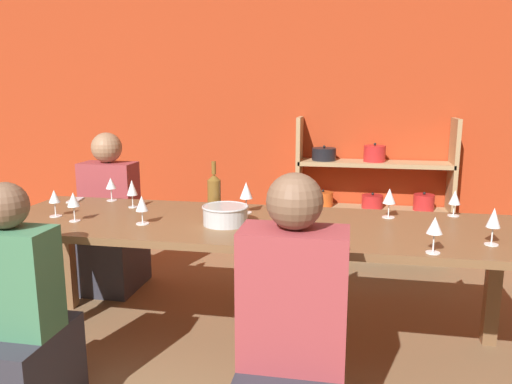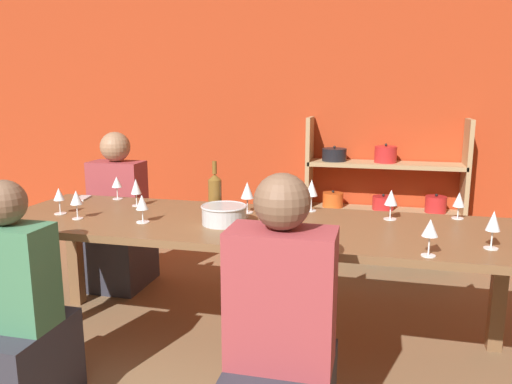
{
  "view_description": "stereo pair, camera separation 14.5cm",
  "coord_description": "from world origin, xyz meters",
  "px_view_note": "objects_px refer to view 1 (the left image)",
  "views": [
    {
      "loc": [
        0.55,
        -0.84,
        1.48
      ],
      "look_at": [
        0.04,
        1.87,
        0.92
      ],
      "focal_mm": 35.0,
      "sensor_mm": 36.0,
      "label": 1
    },
    {
      "loc": [
        0.69,
        -0.81,
        1.48
      ],
      "look_at": [
        0.04,
        1.87,
        0.92
      ],
      "focal_mm": 35.0,
      "sensor_mm": 36.0,
      "label": 2
    }
  ],
  "objects_px": {
    "wine_glass_red_c": "(246,191)",
    "wine_glass_red_d": "(54,198)",
    "dining_table": "(253,236)",
    "wine_glass_white_a": "(310,188)",
    "wine_glass_empty_b": "(494,219)",
    "wine_glass_white_d": "(389,197)",
    "mixing_bowl": "(225,214)",
    "wine_glass_empty_c": "(142,204)",
    "shelf_unit": "(373,205)",
    "person_far_a": "(112,232)",
    "wine_glass_red_b": "(132,189)",
    "wine_bottle_green": "(214,194)",
    "person_near_b": "(292,356)",
    "wine_glass_empty_a": "(455,198)",
    "wine_glass_red_a": "(435,227)",
    "cell_phone": "(75,200)",
    "person_near_a": "(18,335)",
    "wine_glass_white_c": "(111,184)",
    "wine_glass_white_b": "(73,201)"
  },
  "relations": [
    {
      "from": "shelf_unit",
      "to": "wine_glass_white_a",
      "type": "bearing_deg",
      "value": -106.43
    },
    {
      "from": "dining_table",
      "to": "wine_glass_empty_a",
      "type": "distance_m",
      "value": 1.19
    },
    {
      "from": "shelf_unit",
      "to": "wine_glass_white_b",
      "type": "height_order",
      "value": "shelf_unit"
    },
    {
      "from": "wine_glass_red_b",
      "to": "wine_glass_red_c",
      "type": "relative_size",
      "value": 0.93
    },
    {
      "from": "dining_table",
      "to": "wine_glass_white_a",
      "type": "xyz_separation_m",
      "value": [
        0.28,
        0.34,
        0.22
      ]
    },
    {
      "from": "wine_glass_white_d",
      "to": "wine_glass_red_c",
      "type": "distance_m",
      "value": 0.82
    },
    {
      "from": "wine_glass_empty_b",
      "to": "wine_glass_white_d",
      "type": "xyz_separation_m",
      "value": [
        -0.44,
        0.44,
        -0.01
      ]
    },
    {
      "from": "shelf_unit",
      "to": "wine_glass_empty_c",
      "type": "bearing_deg",
      "value": -123.22
    },
    {
      "from": "mixing_bowl",
      "to": "wine_glass_red_b",
      "type": "distance_m",
      "value": 0.73
    },
    {
      "from": "wine_glass_red_c",
      "to": "wine_glass_empty_c",
      "type": "bearing_deg",
      "value": -144.68
    },
    {
      "from": "dining_table",
      "to": "wine_glass_empty_a",
      "type": "bearing_deg",
      "value": 17.62
    },
    {
      "from": "mixing_bowl",
      "to": "wine_glass_red_a",
      "type": "distance_m",
      "value": 1.08
    },
    {
      "from": "mixing_bowl",
      "to": "wine_glass_empty_c",
      "type": "distance_m",
      "value": 0.45
    },
    {
      "from": "wine_glass_white_d",
      "to": "person_far_a",
      "type": "bearing_deg",
      "value": 165.67
    },
    {
      "from": "wine_glass_white_d",
      "to": "person_near_a",
      "type": "height_order",
      "value": "person_near_a"
    },
    {
      "from": "wine_glass_red_a",
      "to": "person_near_b",
      "type": "height_order",
      "value": "person_near_b"
    },
    {
      "from": "wine_glass_white_a",
      "to": "person_near_a",
      "type": "bearing_deg",
      "value": -137.52
    },
    {
      "from": "wine_bottle_green",
      "to": "cell_phone",
      "type": "relative_size",
      "value": 1.98
    },
    {
      "from": "wine_glass_red_b",
      "to": "wine_glass_red_d",
      "type": "height_order",
      "value": "wine_glass_red_b"
    },
    {
      "from": "wine_glass_white_a",
      "to": "person_far_a",
      "type": "height_order",
      "value": "person_far_a"
    },
    {
      "from": "wine_glass_red_d",
      "to": "person_near_a",
      "type": "distance_m",
      "value": 0.86
    },
    {
      "from": "wine_glass_white_b",
      "to": "cell_phone",
      "type": "bearing_deg",
      "value": 120.06
    },
    {
      "from": "wine_glass_empty_c",
      "to": "cell_phone",
      "type": "relative_size",
      "value": 0.97
    },
    {
      "from": "wine_glass_white_a",
      "to": "wine_glass_white_c",
      "type": "height_order",
      "value": "wine_glass_white_a"
    },
    {
      "from": "wine_bottle_green",
      "to": "wine_glass_red_c",
      "type": "height_order",
      "value": "wine_bottle_green"
    },
    {
      "from": "wine_glass_red_c",
      "to": "wine_glass_red_d",
      "type": "height_order",
      "value": "wine_glass_red_c"
    },
    {
      "from": "wine_glass_red_b",
      "to": "person_far_a",
      "type": "xyz_separation_m",
      "value": [
        -0.43,
        0.54,
        -0.45
      ]
    },
    {
      "from": "wine_glass_red_b",
      "to": "person_far_a",
      "type": "height_order",
      "value": "person_far_a"
    },
    {
      "from": "wine_glass_empty_b",
      "to": "person_near_b",
      "type": "relative_size",
      "value": 0.15
    },
    {
      "from": "cell_phone",
      "to": "dining_table",
      "type": "bearing_deg",
      "value": -14.22
    },
    {
      "from": "wine_glass_white_a",
      "to": "wine_glass_red_c",
      "type": "relative_size",
      "value": 1.04
    },
    {
      "from": "wine_glass_white_b",
      "to": "wine_glass_empty_b",
      "type": "relative_size",
      "value": 0.92
    },
    {
      "from": "wine_bottle_green",
      "to": "person_near_a",
      "type": "distance_m",
      "value": 1.22
    },
    {
      "from": "wine_glass_red_a",
      "to": "wine_glass_white_d",
      "type": "relative_size",
      "value": 0.98
    },
    {
      "from": "mixing_bowl",
      "to": "person_near_b",
      "type": "relative_size",
      "value": 0.21
    },
    {
      "from": "wine_glass_white_a",
      "to": "wine_glass_red_a",
      "type": "xyz_separation_m",
      "value": [
        0.61,
        -0.71,
        -0.01
      ]
    },
    {
      "from": "wine_glass_empty_c",
      "to": "person_far_a",
      "type": "height_order",
      "value": "person_far_a"
    },
    {
      "from": "wine_bottle_green",
      "to": "person_near_a",
      "type": "xyz_separation_m",
      "value": [
        -0.68,
        -0.88,
        -0.5
      ]
    },
    {
      "from": "wine_glass_red_a",
      "to": "shelf_unit",
      "type": "bearing_deg",
      "value": 94.19
    },
    {
      "from": "wine_glass_red_a",
      "to": "wine_glass_red_b",
      "type": "bearing_deg",
      "value": 160.85
    },
    {
      "from": "wine_glass_red_c",
      "to": "wine_glass_white_d",
      "type": "bearing_deg",
      "value": 2.54
    },
    {
      "from": "wine_bottle_green",
      "to": "wine_glass_white_a",
      "type": "distance_m",
      "value": 0.58
    },
    {
      "from": "mixing_bowl",
      "to": "wine_glass_red_a",
      "type": "bearing_deg",
      "value": -16.47
    },
    {
      "from": "wine_glass_white_d",
      "to": "wine_glass_red_d",
      "type": "relative_size",
      "value": 1.09
    },
    {
      "from": "wine_glass_empty_b",
      "to": "wine_glass_red_d",
      "type": "height_order",
      "value": "wine_glass_empty_b"
    },
    {
      "from": "dining_table",
      "to": "wine_glass_white_c",
      "type": "xyz_separation_m",
      "value": [
        -1.02,
        0.37,
        0.19
      ]
    },
    {
      "from": "wine_glass_red_c",
      "to": "person_far_a",
      "type": "xyz_separation_m",
      "value": [
        -1.15,
        0.54,
        -0.46
      ]
    },
    {
      "from": "shelf_unit",
      "to": "wine_glass_white_d",
      "type": "relative_size",
      "value": 8.0
    },
    {
      "from": "cell_phone",
      "to": "person_near_b",
      "type": "distance_m",
      "value": 1.94
    },
    {
      "from": "mixing_bowl",
      "to": "wine_glass_white_c",
      "type": "height_order",
      "value": "wine_glass_white_c"
    }
  ]
}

